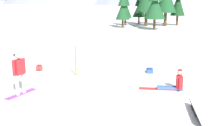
# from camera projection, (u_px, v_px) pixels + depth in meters

# --- Properties ---
(ground_plane) EXTENTS (800.00, 800.00, 0.00)m
(ground_plane) POSITION_uv_depth(u_px,v_px,m) (91.00, 99.00, 10.19)
(ground_plane) COLOR white
(snowboarder_foreground) EXTENTS (0.38, 1.48, 1.70)m
(snowboarder_foreground) POSITION_uv_depth(u_px,v_px,m) (19.00, 72.00, 10.55)
(snowboarder_foreground) COLOR #993FD8
(snowboarder_foreground) RESTS_ON ground_plane
(snowboarder_midground) EXTENTS (1.80, 0.95, 0.92)m
(snowboarder_midground) POSITION_uv_depth(u_px,v_px,m) (175.00, 83.00, 11.21)
(snowboarder_midground) COLOR #335184
(snowboarder_midground) RESTS_ON ground_plane
(loose_snowboard_near_right) EXTENTS (0.71, 1.82, 0.25)m
(loose_snowboard_near_right) POSITION_uv_depth(u_px,v_px,m) (195.00, 112.00, 8.78)
(loose_snowboard_near_right) COLOR black
(loose_snowboard_near_right) RESTS_ON ground_plane
(backpack_red) EXTENTS (0.53, 0.56, 0.29)m
(backpack_red) POSITION_uv_depth(u_px,v_px,m) (39.00, 68.00, 14.37)
(backpack_red) COLOR red
(backpack_red) RESTS_ON ground_plane
(backpack_blue) EXTENTS (0.47, 0.55, 0.27)m
(backpack_blue) POSITION_uv_depth(u_px,v_px,m) (150.00, 70.00, 13.86)
(backpack_blue) COLOR #2D4C9E
(backpack_blue) RESTS_ON ground_plane
(trail_marker_pole) EXTENTS (0.06, 0.06, 1.48)m
(trail_marker_pole) POSITION_uv_depth(u_px,v_px,m) (76.00, 61.00, 13.21)
(trail_marker_pole) COLOR orange
(trail_marker_pole) RESTS_ON ground_plane
(pine_tree_twin) EXTENTS (1.87, 1.87, 4.87)m
(pine_tree_twin) POSITION_uv_depth(u_px,v_px,m) (123.00, 7.00, 34.65)
(pine_tree_twin) COLOR #472D19
(pine_tree_twin) RESTS_ON ground_plane
(pine_tree_short) EXTENTS (2.56, 2.56, 6.02)m
(pine_tree_short) POSITION_uv_depth(u_px,v_px,m) (155.00, 2.00, 32.17)
(pine_tree_short) COLOR #472D19
(pine_tree_short) RESTS_ON ground_plane
(pine_tree_young) EXTENTS (2.03, 2.03, 6.26)m
(pine_tree_young) POSITION_uv_depth(u_px,v_px,m) (178.00, 1.00, 37.65)
(pine_tree_young) COLOR #472D19
(pine_tree_young) RESTS_ON ground_plane
(pine_tree_leaning) EXTENTS (1.86, 1.86, 4.85)m
(pine_tree_leaning) POSITION_uv_depth(u_px,v_px,m) (125.00, 6.00, 37.81)
(pine_tree_leaning) COLOR #472D19
(pine_tree_leaning) RESTS_ON ground_plane
(pine_tree_tall) EXTENTS (1.98, 1.98, 4.59)m
(pine_tree_tall) POSITION_uv_depth(u_px,v_px,m) (139.00, 7.00, 40.46)
(pine_tree_tall) COLOR #472D19
(pine_tree_tall) RESTS_ON ground_plane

